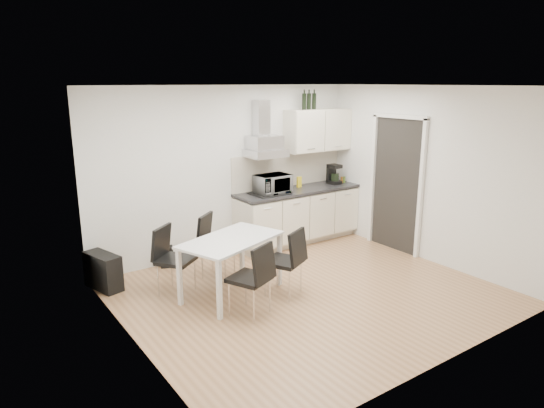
# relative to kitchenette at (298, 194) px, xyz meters

# --- Properties ---
(ground) EXTENTS (4.50, 4.50, 0.00)m
(ground) POSITION_rel_kitchenette_xyz_m (-1.19, -1.73, -0.83)
(ground) COLOR tan
(ground) RESTS_ON ground
(wall_back) EXTENTS (4.50, 0.10, 2.60)m
(wall_back) POSITION_rel_kitchenette_xyz_m (-1.19, 0.27, 0.47)
(wall_back) COLOR silver
(wall_back) RESTS_ON ground
(wall_front) EXTENTS (4.50, 0.10, 2.60)m
(wall_front) POSITION_rel_kitchenette_xyz_m (-1.19, -3.73, 0.47)
(wall_front) COLOR silver
(wall_front) RESTS_ON ground
(wall_left) EXTENTS (0.10, 4.00, 2.60)m
(wall_left) POSITION_rel_kitchenette_xyz_m (-3.44, -1.73, 0.47)
(wall_left) COLOR silver
(wall_left) RESTS_ON ground
(wall_right) EXTENTS (0.10, 4.00, 2.60)m
(wall_right) POSITION_rel_kitchenette_xyz_m (1.06, -1.73, 0.47)
(wall_right) COLOR silver
(wall_right) RESTS_ON ground
(ceiling) EXTENTS (4.50, 4.50, 0.00)m
(ceiling) POSITION_rel_kitchenette_xyz_m (-1.19, -1.73, 1.77)
(ceiling) COLOR white
(ceiling) RESTS_ON wall_back
(doorway) EXTENTS (0.08, 1.04, 2.10)m
(doorway) POSITION_rel_kitchenette_xyz_m (1.02, -1.18, 0.22)
(doorway) COLOR white
(doorway) RESTS_ON ground
(kitchenette) EXTENTS (2.22, 0.64, 2.52)m
(kitchenette) POSITION_rel_kitchenette_xyz_m (0.00, 0.00, 0.00)
(kitchenette) COLOR beige
(kitchenette) RESTS_ON ground
(dining_table) EXTENTS (1.46, 1.13, 0.75)m
(dining_table) POSITION_rel_kitchenette_xyz_m (-2.01, -1.22, -0.17)
(dining_table) COLOR white
(dining_table) RESTS_ON ground
(chair_far_left) EXTENTS (0.65, 0.66, 0.88)m
(chair_far_left) POSITION_rel_kitchenette_xyz_m (-2.57, -0.78, -0.39)
(chair_far_left) COLOR black
(chair_far_left) RESTS_ON ground
(chair_far_right) EXTENTS (0.65, 0.66, 0.88)m
(chair_far_right) POSITION_rel_kitchenette_xyz_m (-1.85, -0.58, -0.39)
(chair_far_right) COLOR black
(chair_far_right) RESTS_ON ground
(chair_near_left) EXTENTS (0.60, 0.63, 0.88)m
(chair_near_left) POSITION_rel_kitchenette_xyz_m (-2.12, -1.81, -0.39)
(chair_near_left) COLOR black
(chair_near_left) RESTS_ON ground
(chair_near_right) EXTENTS (0.62, 0.64, 0.88)m
(chair_near_right) POSITION_rel_kitchenette_xyz_m (-1.48, -1.59, -0.39)
(chair_near_right) COLOR black
(chair_near_right) RESTS_ON ground
(guitar_amp) EXTENTS (0.39, 0.61, 0.48)m
(guitar_amp) POSITION_rel_kitchenette_xyz_m (-3.30, -0.08, -0.59)
(guitar_amp) COLOR black
(guitar_amp) RESTS_ON ground
(floor_speaker) EXTENTS (0.23, 0.22, 0.31)m
(floor_speaker) POSITION_rel_kitchenette_xyz_m (-2.31, 0.17, -0.68)
(floor_speaker) COLOR black
(floor_speaker) RESTS_ON ground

